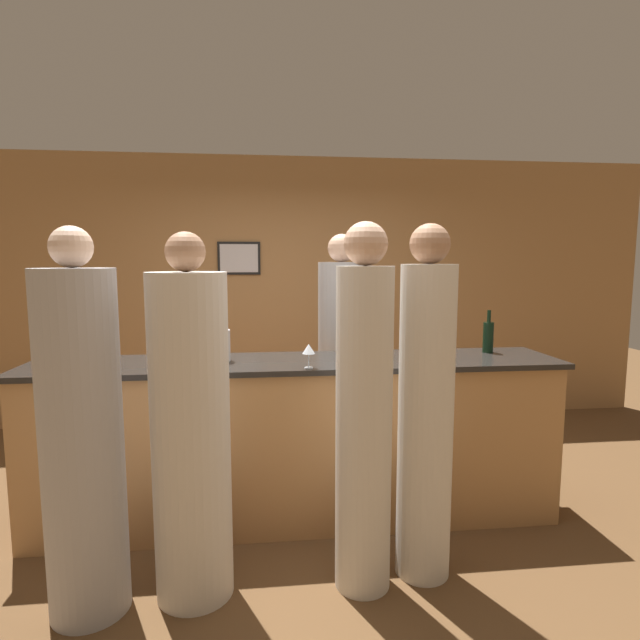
# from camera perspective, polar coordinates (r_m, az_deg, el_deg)

# --- Properties ---
(ground_plane) EXTENTS (14.00, 14.00, 0.00)m
(ground_plane) POSITION_cam_1_polar(r_m,az_deg,el_deg) (3.63, -2.45, -21.59)
(ground_plane) COLOR brown
(back_wall) EXTENTS (8.00, 0.08, 2.80)m
(back_wall) POSITION_cam_1_polar(r_m,az_deg,el_deg) (5.34, -4.10, 3.30)
(back_wall) COLOR #A37547
(back_wall) RESTS_ON ground_plane
(bar_counter) EXTENTS (3.44, 0.63, 1.08)m
(bar_counter) POSITION_cam_1_polar(r_m,az_deg,el_deg) (3.40, -2.50, -13.53)
(bar_counter) COLOR #B27F4C
(bar_counter) RESTS_ON ground_plane
(bartender) EXTENTS (0.37, 0.37, 1.93)m
(bartender) POSITION_cam_1_polar(r_m,az_deg,el_deg) (4.00, 2.42, -5.13)
(bartender) COLOR #B2B2B7
(bartender) RESTS_ON ground_plane
(guest_0) EXTENTS (0.29, 0.29, 1.92)m
(guest_0) POSITION_cam_1_polar(r_m,az_deg,el_deg) (2.63, 5.03, -11.14)
(guest_0) COLOR silver
(guest_0) RESTS_ON ground_plane
(guest_1) EXTENTS (0.39, 0.39, 1.86)m
(guest_1) POSITION_cam_1_polar(r_m,az_deg,el_deg) (2.65, -14.52, -12.40)
(guest_1) COLOR silver
(guest_1) RESTS_ON ground_plane
(guest_2) EXTENTS (0.30, 0.30, 1.92)m
(guest_2) POSITION_cam_1_polar(r_m,az_deg,el_deg) (2.78, 11.98, -10.38)
(guest_2) COLOR silver
(guest_2) RESTS_ON ground_plane
(guest_3) EXTENTS (0.38, 0.38, 1.88)m
(guest_3) POSITION_cam_1_polar(r_m,az_deg,el_deg) (2.70, -25.53, -12.24)
(guest_3) COLOR #B2B2B7
(guest_3) RESTS_ON ground_plane
(wine_bottle_0) EXTENTS (0.07, 0.07, 0.30)m
(wine_bottle_0) POSITION_cam_1_polar(r_m,az_deg,el_deg) (3.71, 18.67, -1.77)
(wine_bottle_0) COLOR black
(wine_bottle_0) RESTS_ON bar_counter
(wine_bottle_1) EXTENTS (0.08, 0.08, 0.31)m
(wine_bottle_1) POSITION_cam_1_polar(r_m,az_deg,el_deg) (3.53, 3.17, -1.81)
(wine_bottle_1) COLOR black
(wine_bottle_1) RESTS_ON bar_counter
(ice_bucket) EXTENTS (0.20, 0.20, 0.20)m
(ice_bucket) POSITION_cam_1_polar(r_m,az_deg,el_deg) (3.28, -12.00, -2.87)
(ice_bucket) COLOR silver
(ice_bucket) RESTS_ON bar_counter
(wine_glass_0) EXTENTS (0.08, 0.08, 0.15)m
(wine_glass_0) POSITION_cam_1_polar(r_m,az_deg,el_deg) (3.00, -1.31, -3.40)
(wine_glass_0) COLOR silver
(wine_glass_0) RESTS_ON bar_counter
(wine_glass_1) EXTENTS (0.06, 0.06, 0.17)m
(wine_glass_1) POSITION_cam_1_polar(r_m,az_deg,el_deg) (3.06, -16.24, -3.14)
(wine_glass_1) COLOR silver
(wine_glass_1) RESTS_ON bar_counter
(wine_glass_2) EXTENTS (0.06, 0.06, 0.15)m
(wine_glass_2) POSITION_cam_1_polar(r_m,az_deg,el_deg) (3.15, 5.92, -2.93)
(wine_glass_2) COLOR silver
(wine_glass_2) RESTS_ON bar_counter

